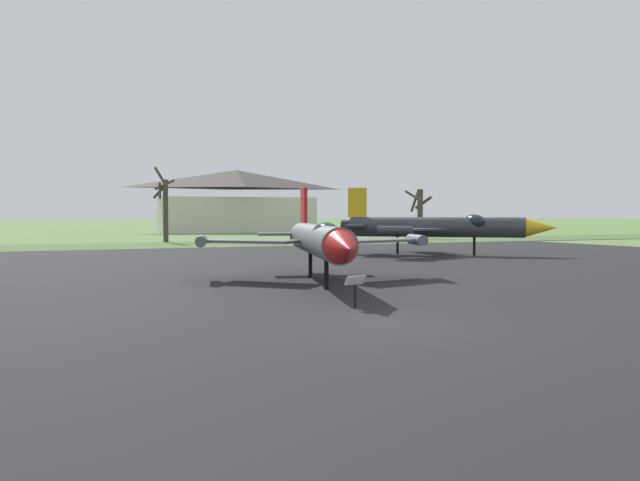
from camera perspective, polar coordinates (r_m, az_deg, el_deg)
ground_plane at (r=17.22m, az=6.07°, el=-7.23°), size 600.00×600.00×0.00m
asphalt_apron at (r=30.88m, az=-7.85°, el=-2.97°), size 77.33×49.52×0.05m
grass_verge_strip at (r=60.98m, az=-15.88°, el=-0.44°), size 137.33×12.00×0.06m
jet_fighter_front_left at (r=46.30m, az=10.06°, el=1.15°), size 12.36×11.20×4.59m
jet_fighter_rear_center at (r=27.00m, az=-0.13°, el=0.08°), size 9.92×12.82×4.02m
info_placard_rear_center at (r=20.19m, az=2.94°, el=-3.93°), size 0.65×0.30×1.01m
bare_tree_left_of_center at (r=67.65m, az=-12.84°, el=2.98°), size 2.23×2.30×7.29m
bare_tree_center at (r=76.90m, az=8.31°, el=2.47°), size 3.04×2.97×5.50m
visitor_building at (r=103.03m, az=-6.99°, el=3.22°), size 24.42×11.34×9.28m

